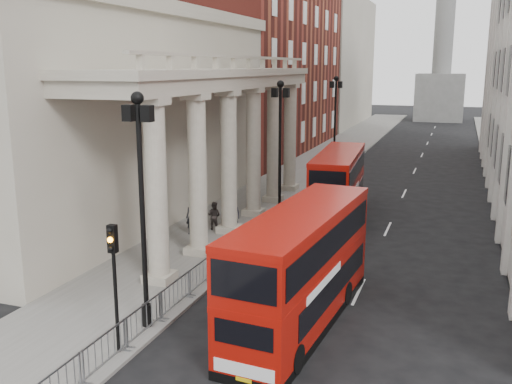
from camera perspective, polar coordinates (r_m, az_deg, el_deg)
sidewalk_west at (r=45.31m, az=3.21°, el=0.75°), size 6.00×140.00×0.12m
kerb at (r=44.59m, az=6.84°, el=0.50°), size 0.20×140.00×0.14m
portico_building at (r=36.66m, az=-13.60°, el=7.05°), size 9.00×28.00×12.00m
brick_building at (r=63.81m, az=1.39°, el=14.04°), size 9.00×32.00×22.00m
west_building_far at (r=94.72m, az=7.60°, el=12.82°), size 9.00×30.00×20.00m
monument_column at (r=104.86m, az=18.34°, el=15.54°), size 8.00×8.00×54.20m
lamp_post_south at (r=19.87m, az=-11.37°, el=-0.37°), size 1.05×0.44×8.32m
lamp_post_mid at (r=34.38m, az=2.42°, el=5.22°), size 1.05×0.44×8.32m
lamp_post_north at (r=49.80m, az=7.92°, el=7.36°), size 1.05×0.44×8.32m
traffic_light at (r=18.68m, az=-14.05°, el=-7.10°), size 0.28×0.33×4.30m
crowd_barriers at (r=19.72m, az=-12.89°, el=-13.64°), size 0.50×18.75×1.10m
bus_near at (r=20.79m, az=4.58°, el=-7.34°), size 3.15×9.98×4.24m
bus_far at (r=35.55m, az=8.23°, el=0.84°), size 2.99×9.71×4.13m
pedestrian_a at (r=31.74m, az=-6.40°, el=-2.54°), size 0.80×0.65×1.90m
pedestrian_b at (r=32.53m, az=-4.22°, el=-2.37°), size 0.83×0.67×1.62m
pedestrian_c at (r=32.91m, az=-2.33°, el=-2.05°), size 0.86×0.56×1.76m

